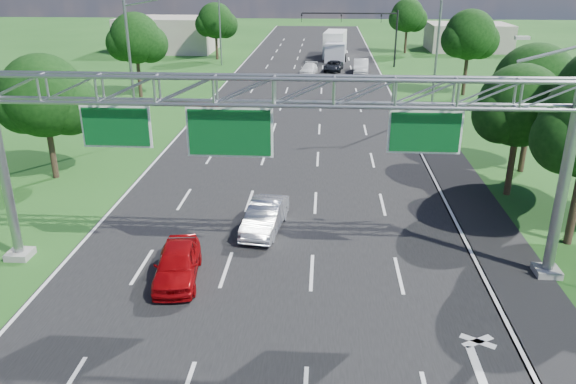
# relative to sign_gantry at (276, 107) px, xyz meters

# --- Properties ---
(ground) EXTENTS (220.00, 220.00, 0.00)m
(ground) POSITION_rel_sign_gantry_xyz_m (-0.33, 18.00, -6.89)
(ground) COLOR #194715
(ground) RESTS_ON ground
(road) EXTENTS (18.00, 180.00, 0.02)m
(road) POSITION_rel_sign_gantry_xyz_m (-0.33, 18.00, -6.89)
(road) COLOR black
(road) RESTS_ON ground
(road_flare) EXTENTS (3.00, 30.00, 0.02)m
(road_flare) POSITION_rel_sign_gantry_xyz_m (9.87, 2.00, -6.89)
(road_flare) COLOR black
(road_flare) RESTS_ON ground
(sign_gantry) EXTENTS (23.50, 1.00, 9.56)m
(sign_gantry) POSITION_rel_sign_gantry_xyz_m (0.00, 0.00, 0.00)
(sign_gantry) COLOR gray
(sign_gantry) RESTS_ON ground
(traffic_signal) EXTENTS (12.21, 0.24, 7.00)m
(traffic_signal) POSITION_rel_sign_gantry_xyz_m (7.15, 53.00, -1.72)
(traffic_signal) COLOR black
(traffic_signal) RESTS_ON ground
(streetlight_l_near) EXTENTS (2.97, 0.22, 10.16)m
(streetlight_l_near) POSITION_rel_sign_gantry_xyz_m (-11.63, 18.00, -1.31)
(streetlight_l_near) COLOR gray
(streetlight_l_near) RESTS_ON ground
(streetlight_l_far) EXTENTS (2.97, 0.22, 10.16)m
(streetlight_l_far) POSITION_rel_sign_gantry_xyz_m (-11.63, 53.00, -1.31)
(streetlight_l_far) COLOR gray
(streetlight_l_far) RESTS_ON ground
(streetlight_r_mid) EXTENTS (2.97, 0.22, 10.16)m
(streetlight_r_mid) POSITION_rel_sign_gantry_xyz_m (10.97, 28.00, -1.31)
(streetlight_r_mid) COLOR gray
(streetlight_r_mid) RESTS_ON ground
(tree_verge_la) EXTENTS (5.76, 4.80, 7.40)m
(tree_verge_la) POSITION_rel_sign_gantry_xyz_m (-14.25, 10.04, -2.13)
(tree_verge_la) COLOR #2D2116
(tree_verge_la) RESTS_ON ground
(tree_verge_lb) EXTENTS (5.76, 4.80, 8.06)m
(tree_verge_lb) POSITION_rel_sign_gantry_xyz_m (-16.25, 33.04, -1.48)
(tree_verge_lb) COLOR #2D2116
(tree_verge_lb) RESTS_ON ground
(tree_verge_lc) EXTENTS (5.76, 4.80, 7.62)m
(tree_verge_lc) POSITION_rel_sign_gantry_xyz_m (-13.25, 58.04, -1.92)
(tree_verge_lc) COLOR #2D2116
(tree_verge_lc) RESTS_ON ground
(tree_verge_rd) EXTENTS (5.76, 4.80, 8.28)m
(tree_verge_rd) POSITION_rel_sign_gantry_xyz_m (15.75, 36.04, -1.26)
(tree_verge_rd) COLOR #2D2116
(tree_verge_rd) RESTS_ON ground
(tree_verge_re) EXTENTS (5.76, 4.80, 7.84)m
(tree_verge_re) POSITION_rel_sign_gantry_xyz_m (13.75, 66.04, -1.70)
(tree_verge_re) COLOR #2D2116
(tree_verge_re) RESTS_ON ground
(building_left) EXTENTS (14.00, 10.00, 5.00)m
(building_left) POSITION_rel_sign_gantry_xyz_m (-22.33, 66.00, -4.39)
(building_left) COLOR #AA9C8F
(building_left) RESTS_ON ground
(building_right) EXTENTS (12.00, 9.00, 4.00)m
(building_right) POSITION_rel_sign_gantry_xyz_m (23.67, 70.00, -4.89)
(building_right) COLOR #AA9C8F
(building_right) RESTS_ON ground
(red_coupe) EXTENTS (2.21, 4.39, 1.43)m
(red_coupe) POSITION_rel_sign_gantry_xyz_m (-3.94, -1.38, -6.17)
(red_coupe) COLOR #99070A
(red_coupe) RESTS_ON ground
(silver_sedan) EXTENTS (2.09, 4.49, 1.43)m
(silver_sedan) POSITION_rel_sign_gantry_xyz_m (-0.90, 3.46, -6.18)
(silver_sedan) COLOR #B6B9C2
(silver_sedan) RESTS_ON ground
(car_queue_a) EXTENTS (2.26, 4.48, 1.25)m
(car_queue_a) POSITION_rel_sign_gantry_xyz_m (-0.16, 46.91, -6.27)
(car_queue_a) COLOR white
(car_queue_a) RESTS_ON ground
(car_queue_b) EXTENTS (2.62, 4.68, 1.24)m
(car_queue_b) POSITION_rel_sign_gantry_xyz_m (2.82, 49.34, -6.27)
(car_queue_b) COLOR black
(car_queue_b) RESTS_ON ground
(car_queue_d) EXTENTS (1.95, 5.00, 1.62)m
(car_queue_d) POSITION_rel_sign_gantry_xyz_m (6.11, 48.22, -6.08)
(car_queue_d) COLOR silver
(car_queue_d) RESTS_ON ground
(box_truck) EXTENTS (3.49, 9.77, 3.61)m
(box_truck) POSITION_rel_sign_gantry_xyz_m (3.11, 60.30, -5.16)
(box_truck) COLOR white
(box_truck) RESTS_ON ground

